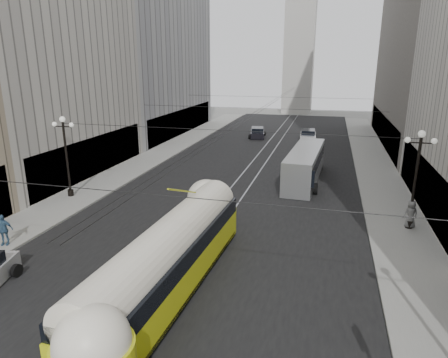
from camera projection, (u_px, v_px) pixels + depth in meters
The scene contains 16 objects.
road at pixel (257, 164), 42.52m from camera, with size 20.00×85.00×0.02m, color black.
sidewalk_left at pixel (165, 151), 48.69m from camera, with size 4.00×72.00×0.15m, color gray.
sidewalk_right at pixel (373, 163), 42.80m from camera, with size 4.00×72.00×0.15m, color gray.
rail_left at pixel (250, 164), 42.71m from camera, with size 0.12×85.00×0.04m, color gray.
rail_right at pixel (264, 165), 42.34m from camera, with size 0.12×85.00×0.04m, color gray.
building_left_far at pixel (143, 35), 57.78m from camera, with size 12.60×28.60×28.60m.
distant_tower at pixel (300, 39), 82.36m from camera, with size 6.00×6.00×31.36m.
lamppost_left_mid at pixel (66, 152), 31.11m from camera, with size 1.86×0.44×6.37m.
lamppost_right_mid at pixel (416, 174), 24.93m from camera, with size 1.86×0.44×6.37m.
catenary at pixel (258, 110), 39.90m from camera, with size 25.00×72.00×0.23m.
streetcar at pixel (169, 257), 18.65m from camera, with size 3.23×16.26×3.56m.
city_bus at pixel (305, 164), 36.33m from camera, with size 3.08×11.64×2.93m.
sedan_white_far at pixel (308, 136), 55.01m from camera, with size 2.32×5.10×1.58m.
sedan_dark_far at pixel (257, 133), 57.65m from camera, with size 2.69×4.86×1.45m.
pedestrian_sidewalk_right at pixel (411, 214), 25.73m from camera, with size 0.91×0.56×1.86m, color slate.
pedestrian_sidewalk_left at pixel (3, 230), 23.30m from camera, with size 1.09×0.62×1.87m, color #385B7B.
Camera 1 is at (7.12, -8.27, 10.50)m, focal length 32.00 mm.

